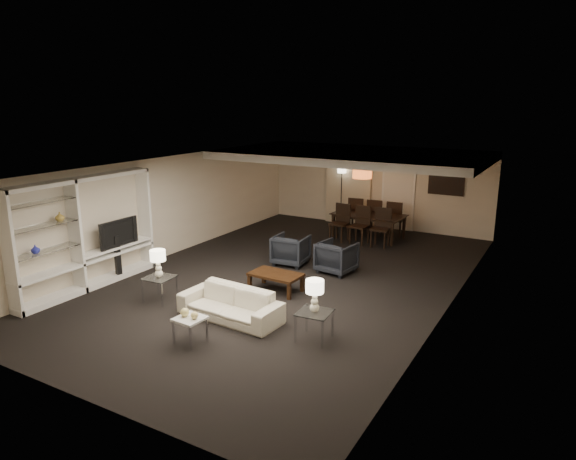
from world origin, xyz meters
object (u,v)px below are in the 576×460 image
(side_table_right, at_px, (314,326))
(chair_nr, at_px, (380,228))
(coffee_table, at_px, (276,282))
(table_lamp_right, at_px, (315,296))
(armchair_left, at_px, (291,250))
(chair_nm, at_px, (359,225))
(chair_fl, at_px, (357,214))
(chair_fr, at_px, (396,218))
(sofa, at_px, (230,304))
(chair_nl, at_px, (339,223))
(pendant_light, at_px, (362,174))
(chair_fm, at_px, (376,216))
(side_table_left, at_px, (160,289))
(floor_speaker, at_px, (118,258))
(dining_table, at_px, (368,226))
(floor_lamp, at_px, (341,195))
(marble_table, at_px, (190,330))
(armchair_right, at_px, (337,257))
(vase_amber, at_px, (60,217))
(television, at_px, (116,232))
(table_lamp_left, at_px, (158,264))
(vase_blue, at_px, (35,249))

(side_table_right, xyz_separation_m, chair_nr, (-0.96, 5.80, 0.27))
(coffee_table, height_order, table_lamp_right, table_lamp_right)
(armchair_left, height_order, chair_nm, chair_nm)
(armchair_left, distance_m, side_table_right, 4.02)
(chair_fl, relative_size, chair_fr, 1.00)
(sofa, bearing_deg, chair_nl, 97.80)
(armchair_left, relative_size, chair_fr, 0.77)
(table_lamp_right, bearing_deg, chair_fr, 97.70)
(pendant_light, relative_size, chair_fm, 0.50)
(side_table_left, height_order, floor_speaker, floor_speaker)
(dining_table, relative_size, chair_nr, 1.92)
(coffee_table, height_order, chair_nr, chair_nr)
(floor_lamp, bearing_deg, chair_fr, -14.80)
(table_lamp_right, bearing_deg, side_table_left, 180.00)
(coffee_table, relative_size, chair_fr, 1.03)
(armchair_left, relative_size, floor_lamp, 0.42)
(marble_table, distance_m, floor_lamp, 8.83)
(armchair_right, relative_size, floor_speaker, 0.79)
(vase_amber, xyz_separation_m, floor_speaker, (0.11, 1.23, -1.15))
(television, bearing_deg, chair_nl, -29.77)
(vase_amber, relative_size, chair_fr, 0.18)
(table_lamp_left, relative_size, floor_lamp, 0.29)
(dining_table, bearing_deg, table_lamp_left, -102.58)
(table_lamp_right, bearing_deg, chair_fl, 106.92)
(sofa, distance_m, dining_table, 6.45)
(chair_nm, relative_size, floor_lamp, 0.55)
(table_lamp_left, height_order, chair_fm, table_lamp_left)
(coffee_table, height_order, vase_amber, vase_amber)
(armchair_left, xyz_separation_m, table_lamp_left, (-1.10, -3.30, 0.41))
(side_table_left, xyz_separation_m, chair_fr, (2.44, 7.10, 0.27))
(chair_nr, bearing_deg, side_table_right, -83.29)
(side_table_left, relative_size, chair_nr, 0.51)
(coffee_table, bearing_deg, side_table_right, -43.26)
(table_lamp_right, relative_size, vase_blue, 3.25)
(chair_fr, bearing_deg, side_table_left, 68.15)
(table_lamp_left, height_order, floor_lamp, floor_lamp)
(armchair_left, bearing_deg, table_lamp_left, 66.07)
(armchair_right, height_order, vase_amber, vase_amber)
(chair_nr, distance_m, chair_fr, 1.30)
(marble_table, bearing_deg, armchair_right, 82.23)
(dining_table, relative_size, chair_nm, 1.92)
(armchair_right, distance_m, table_lamp_left, 4.04)
(television, bearing_deg, table_lamp_right, -96.20)
(armchair_left, distance_m, chair_fm, 3.87)
(chair_fm, bearing_deg, television, 58.42)
(table_lamp_left, distance_m, dining_table, 6.72)
(chair_nm, distance_m, floor_lamp, 2.31)
(sofa, height_order, vase_blue, vase_blue)
(vase_blue, bearing_deg, side_table_right, 14.41)
(pendant_light, height_order, table_lamp_right, pendant_light)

